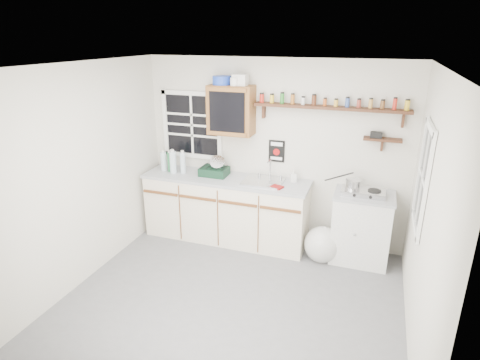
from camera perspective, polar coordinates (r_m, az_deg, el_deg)
name	(u,v)px	position (r m, az deg, el deg)	size (l,w,h in m)	color
room	(233,194)	(4.04, -1.07, -2.03)	(3.64, 3.24, 2.54)	#59595C
main_cabinet	(226,208)	(5.66, -2.01, -4.05)	(2.31, 0.63, 0.92)	beige
right_cabinet	(361,227)	(5.36, 16.83, -6.46)	(0.73, 0.57, 0.91)	beige
sink	(263,181)	(5.33, 3.33, -0.18)	(0.52, 0.44, 0.29)	#B8B8BD
upper_cabinet	(231,110)	(5.37, -1.28, 9.90)	(0.60, 0.32, 0.65)	brown
upper_cabinet_clutter	(229,80)	(5.33, -1.53, 13.99)	(0.47, 0.24, 0.14)	#1B3CB5
spice_shelf	(330,106)	(5.13, 12.65, 10.18)	(1.91, 0.18, 0.35)	black
secondary_shelf	(381,139)	(5.17, 19.37, 5.57)	(0.45, 0.16, 0.24)	black
warning_sign	(277,151)	(5.46, 5.23, 4.11)	(0.22, 0.02, 0.30)	black
window_back	(192,125)	(5.81, -6.83, 7.77)	(0.93, 0.03, 0.98)	black
window_right	(424,178)	(4.30, 24.65, 0.28)	(0.03, 0.78, 1.08)	black
water_bottles	(172,162)	(5.75, -9.61, 2.57)	(0.39, 0.14, 0.34)	silver
dish_rack	(215,169)	(5.56, -3.55, 1.56)	(0.38, 0.29, 0.28)	black
soap_bottle	(293,176)	(5.35, 7.60, 0.62)	(0.08, 0.08, 0.18)	beige
rag	(277,187)	(5.14, 5.23, -1.01)	(0.15, 0.13, 0.02)	maroon
hotplate	(363,192)	(5.15, 17.10, -1.64)	(0.52, 0.28, 0.08)	#B8B8BD
saucepan	(352,184)	(5.13, 15.69, -0.53)	(0.45, 0.22, 0.19)	#B8B8BD
trash_bag	(322,244)	(5.34, 11.62, -8.96)	(0.44, 0.40, 0.51)	beige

